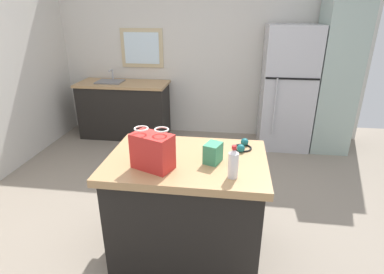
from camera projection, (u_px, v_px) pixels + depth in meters
ground at (183, 225)px, 3.01m from camera, size 6.17×6.17×0.00m
back_wall at (208, 47)px, 4.84m from camera, size 4.82×0.13×2.79m
kitchen_island at (187, 207)px, 2.53m from camera, size 1.22×0.85×0.90m
refrigerator at (287, 88)px, 4.50m from camera, size 0.72×0.71×1.76m
tall_cabinet at (335, 75)px, 4.34m from camera, size 0.52×0.63×2.18m
sink_counter at (124, 109)px, 5.02m from camera, size 1.41×0.62×1.07m
shopping_bag at (153, 151)px, 2.17m from camera, size 0.33×0.26×0.30m
small_box at (213, 153)px, 2.27m from camera, size 0.15×0.17×0.15m
bottle at (233, 163)px, 2.05m from camera, size 0.07×0.07×0.23m
ear_defenders at (243, 146)px, 2.51m from camera, size 0.18×0.20×0.06m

